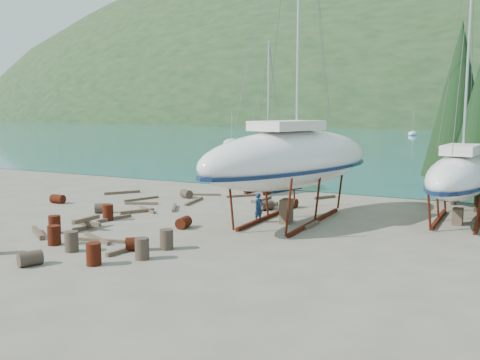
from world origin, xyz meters
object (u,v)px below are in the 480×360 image
at_px(large_sailboat_near, 292,159).
at_px(large_sailboat_far, 461,175).
at_px(worker, 259,208).
at_px(small_sailboat_shore, 266,167).

xyz_separation_m(large_sailboat_near, large_sailboat_far, (8.16, 3.74, -0.84)).
relative_size(large_sailboat_far, worker, 9.84).
bearing_deg(small_sailboat_shore, worker, -55.75).
distance_m(large_sailboat_near, small_sailboat_shore, 10.80).
distance_m(large_sailboat_far, small_sailboat_shore, 14.84).
height_order(large_sailboat_far, small_sailboat_shore, large_sailboat_far).
bearing_deg(large_sailboat_far, small_sailboat_shore, 164.25).
relative_size(large_sailboat_near, small_sailboat_shore, 1.93).
distance_m(small_sailboat_shore, worker, 11.14).
bearing_deg(large_sailboat_near, large_sailboat_far, 39.70).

